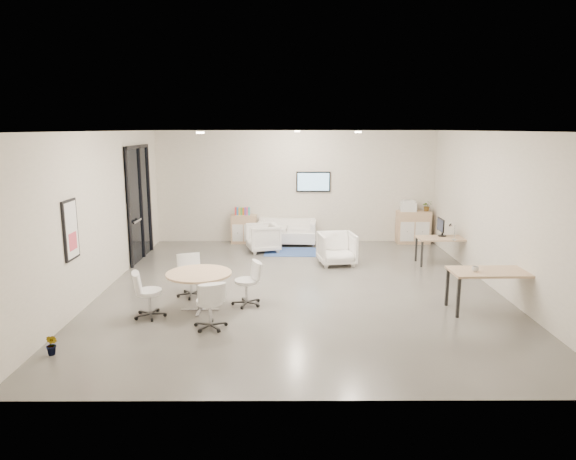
# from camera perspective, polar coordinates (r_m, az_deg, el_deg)

# --- Properties ---
(room_shell) EXTENTS (9.60, 10.60, 4.80)m
(room_shell) POSITION_cam_1_polar(r_m,az_deg,el_deg) (10.35, 1.36, 2.03)
(room_shell) COLOR #514F4A
(room_shell) RESTS_ON ground
(glass_door) EXTENTS (0.09, 1.90, 2.85)m
(glass_door) POSITION_cam_1_polar(r_m,az_deg,el_deg) (13.35, -16.20, 3.24)
(glass_door) COLOR black
(glass_door) RESTS_ON room_shell
(artwork) EXTENTS (0.05, 0.54, 1.04)m
(artwork) POSITION_cam_1_polar(r_m,az_deg,el_deg) (9.52, -23.00, -0.01)
(artwork) COLOR black
(artwork) RESTS_ON room_shell
(wall_tv) EXTENTS (0.98, 0.06, 0.58)m
(wall_tv) POSITION_cam_1_polar(r_m,az_deg,el_deg) (14.77, 2.83, 5.37)
(wall_tv) COLOR black
(wall_tv) RESTS_ON room_shell
(ceiling_spots) EXTENTS (3.14, 4.14, 0.03)m
(ceiling_spots) POSITION_cam_1_polar(r_m,az_deg,el_deg) (11.05, 0.22, 10.85)
(ceiling_spots) COLOR #FFEAC6
(ceiling_spots) RESTS_ON room_shell
(sideboard_left) EXTENTS (0.73, 0.38, 0.82)m
(sideboard_left) POSITION_cam_1_polar(r_m,az_deg,el_deg) (14.82, -4.92, 0.11)
(sideboard_left) COLOR tan
(sideboard_left) RESTS_ON room_shell
(sideboard_right) EXTENTS (0.93, 0.45, 0.93)m
(sideboard_right) POSITION_cam_1_polar(r_m,az_deg,el_deg) (15.17, 13.72, 0.31)
(sideboard_right) COLOR tan
(sideboard_right) RESTS_ON room_shell
(books) EXTENTS (0.43, 0.14, 0.22)m
(books) POSITION_cam_1_polar(r_m,az_deg,el_deg) (14.74, -5.09, 2.10)
(books) COLOR red
(books) RESTS_ON sideboard_left
(printer) EXTENTS (0.48, 0.42, 0.31)m
(printer) POSITION_cam_1_polar(r_m,az_deg,el_deg) (15.04, 13.21, 2.61)
(printer) COLOR white
(printer) RESTS_ON sideboard_right
(loveseat) EXTENTS (1.67, 0.92, 0.60)m
(loveseat) POSITION_cam_1_polar(r_m,az_deg,el_deg) (14.60, -0.10, -0.33)
(loveseat) COLOR silver
(loveseat) RESTS_ON room_shell
(blue_rug) EXTENTS (1.59, 1.09, 0.01)m
(blue_rug) POSITION_cam_1_polar(r_m,az_deg,el_deg) (13.73, 0.65, -2.45)
(blue_rug) COLOR navy
(blue_rug) RESTS_ON room_shell
(armchair_left) EXTENTS (0.93, 0.97, 0.82)m
(armchair_left) POSITION_cam_1_polar(r_m,az_deg,el_deg) (13.76, -2.80, -0.71)
(armchair_left) COLOR silver
(armchair_left) RESTS_ON room_shell
(armchair_right) EXTENTS (0.95, 0.90, 0.87)m
(armchair_right) POSITION_cam_1_polar(r_m,az_deg,el_deg) (12.47, 5.44, -1.90)
(armchair_right) COLOR silver
(armchair_right) RESTS_ON room_shell
(desk_rear) EXTENTS (1.30, 0.69, 0.66)m
(desk_rear) POSITION_cam_1_polar(r_m,az_deg,el_deg) (12.98, 16.92, -1.09)
(desk_rear) COLOR tan
(desk_rear) RESTS_ON room_shell
(desk_front) EXTENTS (1.47, 0.76, 0.76)m
(desk_front) POSITION_cam_1_polar(r_m,az_deg,el_deg) (9.89, 21.67, -4.66)
(desk_front) COLOR tan
(desk_front) RESTS_ON room_shell
(monitor) EXTENTS (0.20, 0.50, 0.44)m
(monitor) POSITION_cam_1_polar(r_m,az_deg,el_deg) (13.05, 16.63, 0.36)
(monitor) COLOR black
(monitor) RESTS_ON desk_rear
(round_table) EXTENTS (1.18, 1.18, 0.72)m
(round_table) POSITION_cam_1_polar(r_m,az_deg,el_deg) (9.38, -9.86, -5.18)
(round_table) COLOR tan
(round_table) RESTS_ON room_shell
(meeting_chairs) EXTENTS (2.40, 2.40, 0.82)m
(meeting_chairs) POSITION_cam_1_polar(r_m,az_deg,el_deg) (9.45, -9.81, -6.46)
(meeting_chairs) COLOR white
(meeting_chairs) RESTS_ON room_shell
(plant_cabinet) EXTENTS (0.29, 0.31, 0.23)m
(plant_cabinet) POSITION_cam_1_polar(r_m,az_deg,el_deg) (15.18, 15.18, 2.47)
(plant_cabinet) COLOR #3F7F3F
(plant_cabinet) RESTS_ON sideboard_right
(plant_floor) EXTENTS (0.29, 0.36, 0.14)m
(plant_floor) POSITION_cam_1_polar(r_m,az_deg,el_deg) (8.42, -24.71, -12.07)
(plant_floor) COLOR #3F7F3F
(plant_floor) RESTS_ON room_shell
(cup) EXTENTS (0.13, 0.11, 0.12)m
(cup) POSITION_cam_1_polar(r_m,az_deg,el_deg) (9.69, 20.10, -4.02)
(cup) COLOR white
(cup) RESTS_ON desk_front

